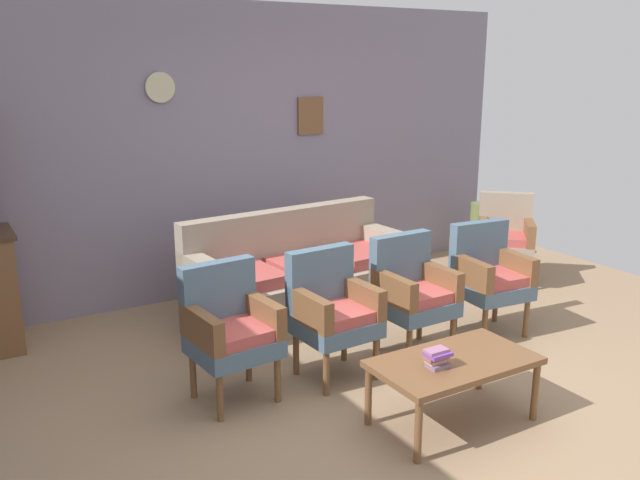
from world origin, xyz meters
The scene contains 11 objects.
ground_plane centered at (0.00, 0.00, 0.00)m, with size 7.68×7.68×0.00m, color #997A5B.
wall_back_with_decor centered at (0.00, 2.63, 1.35)m, with size 6.40×0.09×2.70m.
floral_couch centered at (0.26, 1.68, 0.33)m, with size 2.03×0.94×0.90m.
armchair_near_cabinet centered at (-0.87, 0.58, 0.50)m, with size 0.56×0.53×0.90m.
armchair_near_couch_end centered at (-0.12, 0.53, 0.50)m, with size 0.54×0.52×0.90m.
armchair_by_doorway centered at (0.61, 0.56, 0.50)m, with size 0.53×0.50×0.90m.
armchair_row_middle centered at (1.39, 0.55, 0.50)m, with size 0.56×0.54×0.90m.
wingback_chair_by_fireplace centered at (2.44, 1.40, 0.50)m, with size 0.71×0.71×0.90m.
coffee_table centered at (0.16, -0.41, 0.38)m, with size 1.00×0.56×0.42m.
book_stack_on_table centered at (0.00, -0.45, 0.48)m, with size 0.15×0.11×0.12m.
floor_vase_by_wall centered at (2.85, 2.15, 0.32)m, with size 0.25×0.25×0.64m, color olive.
Camera 1 is at (-2.46, -3.22, 2.16)m, focal length 37.79 mm.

